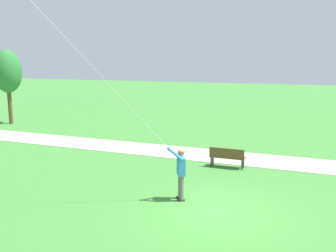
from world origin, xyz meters
TOP-DOWN VIEW (x-y plane):
  - ground_plane at (0.00, 0.00)m, footprint 120.00×120.00m
  - walkway_path at (6.48, 2.00)m, footprint 3.34×32.06m
  - person_kite_flyer at (0.58, 1.32)m, footprint 0.52×0.62m
  - park_bench_near_walkway at (4.76, 0.55)m, footprint 0.48×1.51m
  - tree_treeline_right at (10.32, 17.28)m, footprint 2.04×1.90m

SIDE VIEW (x-z plane):
  - ground_plane at x=0.00m, z-range 0.00..0.00m
  - walkway_path at x=6.48m, z-range 0.00..0.02m
  - park_bench_near_walkway at x=4.76m, z-range 0.07..0.95m
  - person_kite_flyer at x=0.58m, z-range 0.13..1.96m
  - tree_treeline_right at x=10.32m, z-range 1.07..6.33m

